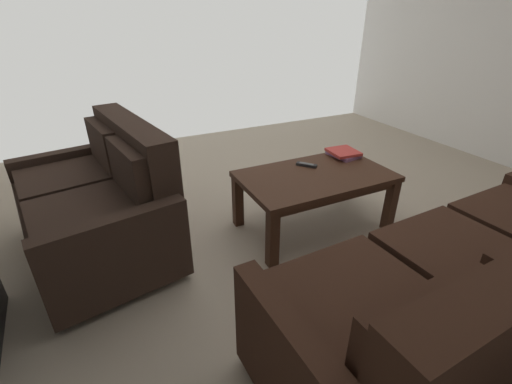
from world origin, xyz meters
TOP-DOWN VIEW (x-y plane):
  - ground_plane at (0.00, 0.00)m, footprint 5.30×4.81m
  - sofa_main at (0.01, 1.50)m, footprint 2.09×0.88m
  - loveseat_near at (1.51, -0.16)m, footprint 1.03×1.44m
  - coffee_table at (0.05, 0.24)m, footprint 1.11×0.66m
  - book_stack at (-0.36, 0.04)m, footprint 0.24×0.26m
  - tv_remote at (0.03, 0.09)m, footprint 0.14×0.15m

SIDE VIEW (x-z plane):
  - ground_plane at x=0.00m, z-range -0.01..0.00m
  - sofa_main at x=0.01m, z-range -0.05..0.76m
  - loveseat_near at x=1.51m, z-range -0.08..0.82m
  - coffee_table at x=0.05m, z-range 0.16..0.62m
  - tv_remote at x=0.03m, z-range 0.46..0.48m
  - book_stack at x=-0.36m, z-range 0.46..0.51m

